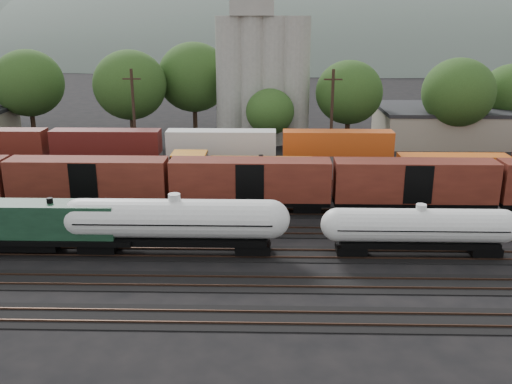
{
  "coord_description": "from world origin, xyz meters",
  "views": [
    {
      "loc": [
        4.49,
        -46.5,
        18.14
      ],
      "look_at": [
        3.34,
        2.0,
        3.0
      ],
      "focal_mm": 40.0,
      "sensor_mm": 36.0,
      "label": 1
    }
  ],
  "objects_px": {
    "tank_car_a": "(175,221)",
    "orange_locomotive": "(232,173)",
    "grain_silo": "(261,65)",
    "green_locomotive": "(15,222)"
  },
  "relations": [
    {
      "from": "tank_car_a",
      "to": "orange_locomotive",
      "type": "height_order",
      "value": "tank_car_a"
    },
    {
      "from": "grain_silo",
      "to": "tank_car_a",
      "type": "bearing_deg",
      "value": -98.43
    },
    {
      "from": "green_locomotive",
      "to": "tank_car_a",
      "type": "bearing_deg",
      "value": 0.0
    },
    {
      "from": "tank_car_a",
      "to": "grain_silo",
      "type": "height_order",
      "value": "grain_silo"
    },
    {
      "from": "green_locomotive",
      "to": "tank_car_a",
      "type": "xyz_separation_m",
      "value": [
        12.66,
        0.0,
        0.22
      ]
    },
    {
      "from": "tank_car_a",
      "to": "grain_silo",
      "type": "distance_m",
      "value": 42.31
    },
    {
      "from": "orange_locomotive",
      "to": "grain_silo",
      "type": "distance_m",
      "value": 27.56
    },
    {
      "from": "tank_car_a",
      "to": "orange_locomotive",
      "type": "xyz_separation_m",
      "value": [
        3.47,
        15.0,
        -0.27
      ]
    },
    {
      "from": "green_locomotive",
      "to": "orange_locomotive",
      "type": "relative_size",
      "value": 0.97
    },
    {
      "from": "green_locomotive",
      "to": "tank_car_a",
      "type": "height_order",
      "value": "tank_car_a"
    }
  ]
}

